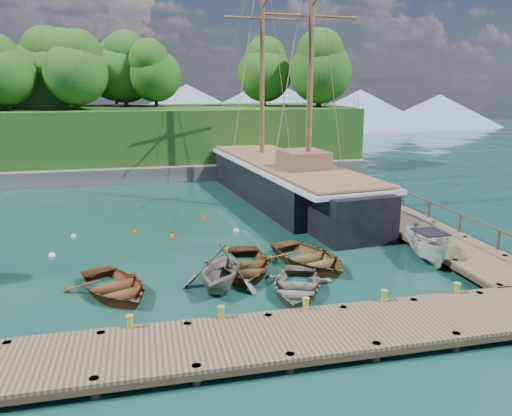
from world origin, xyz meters
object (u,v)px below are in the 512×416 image
(rowboat_1, at_px, (221,288))
(schooner, at_px, (282,183))
(rowboat_4, at_px, (309,265))
(cabin_boat_white, at_px, (428,260))
(rowboat_0, at_px, (115,294))
(rowboat_3, at_px, (296,293))
(rowboat_2, at_px, (245,272))

(rowboat_1, distance_m, schooner, 16.69)
(rowboat_4, height_order, cabin_boat_white, cabin_boat_white)
(rowboat_4, distance_m, cabin_boat_white, 5.89)
(rowboat_0, height_order, rowboat_4, rowboat_4)
(rowboat_3, distance_m, rowboat_4, 3.27)
(schooner, bearing_deg, rowboat_4, -107.02)
(rowboat_0, bearing_deg, schooner, 27.67)
(rowboat_2, relative_size, cabin_boat_white, 1.07)
(rowboat_1, bearing_deg, rowboat_3, -0.07)
(cabin_boat_white, bearing_deg, schooner, 116.04)
(rowboat_0, bearing_deg, rowboat_1, -28.91)
(rowboat_0, relative_size, rowboat_3, 1.08)
(rowboat_1, distance_m, rowboat_4, 4.76)
(rowboat_3, xyz_separation_m, schooner, (4.04, 16.33, 1.23))
(rowboat_0, bearing_deg, cabin_boat_white, -22.05)
(rowboat_0, xyz_separation_m, rowboat_3, (7.25, -1.51, 0.00))
(rowboat_0, xyz_separation_m, rowboat_2, (5.66, 1.22, 0.00))
(rowboat_2, xyz_separation_m, schooner, (5.64, 13.60, 1.23))
(rowboat_0, height_order, cabin_boat_white, cabin_boat_white)
(rowboat_4, relative_size, cabin_boat_white, 1.11)
(rowboat_1, height_order, rowboat_2, rowboat_1)
(rowboat_2, relative_size, rowboat_3, 1.11)
(rowboat_4, distance_m, schooner, 13.73)
(rowboat_1, xyz_separation_m, rowboat_2, (1.34, 1.52, 0.00))
(cabin_boat_white, bearing_deg, rowboat_1, -161.52)
(rowboat_1, bearing_deg, schooner, 87.68)
(rowboat_0, xyz_separation_m, schooner, (11.30, 14.82, 1.23))
(rowboat_1, distance_m, cabin_boat_white, 10.37)
(rowboat_0, relative_size, rowboat_1, 1.19)
(rowboat_3, relative_size, rowboat_4, 0.87)
(rowboat_3, relative_size, cabin_boat_white, 0.96)
(rowboat_3, height_order, schooner, schooner)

